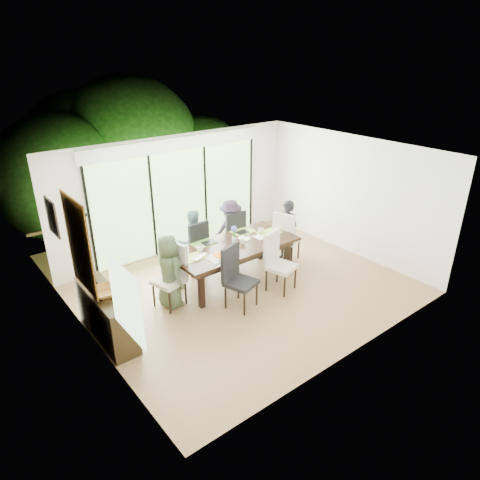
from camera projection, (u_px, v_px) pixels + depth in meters
floor at (248, 290)px, 8.51m from camera, size 6.00×5.00×0.01m
ceiling at (249, 155)px, 7.39m from camera, size 6.00×5.00×0.01m
wall_back at (179, 194)px, 9.74m from camera, size 6.00×0.02×2.70m
wall_front at (359, 280)px, 6.16m from camera, size 6.00×0.02×2.70m
wall_left at (90, 276)px, 6.25m from camera, size 0.02×5.00×2.70m
wall_right at (351, 195)px, 9.66m from camera, size 0.02×5.00×2.70m
glass_doors at (180, 201)px, 9.78m from camera, size 4.20×0.02×2.30m
blinds_header at (177, 144)px, 9.24m from camera, size 4.40×0.06×0.28m
mullion_a at (90, 222)px, 8.58m from camera, size 0.05×0.04×2.30m
mullion_b at (153, 207)px, 9.37m from camera, size 0.05×0.04×2.30m
mullion_c at (205, 195)px, 10.17m from camera, size 0.05×0.04×2.30m
mullion_d at (251, 184)px, 10.96m from camera, size 0.05×0.04×2.30m
side_window at (126, 302)px, 5.35m from camera, size 0.02×0.90×1.00m
deck at (164, 238)px, 10.96m from camera, size 6.00×1.80×0.10m
rail_top at (147, 207)px, 11.28m from camera, size 6.00×0.08×0.06m
foliage_left at (60, 178)px, 10.61m from camera, size 3.20×3.20×3.20m
foliage_mid at (130, 148)px, 12.14m from camera, size 4.00×4.00×4.00m
foliage_right at (199, 162)px, 12.80m from camera, size 2.80×2.80×2.80m
foliage_far at (87, 155)px, 12.14m from camera, size 3.60×3.60×3.60m
table_top at (234, 246)px, 8.54m from camera, size 2.61×1.20×0.07m
table_apron at (234, 250)px, 8.58m from camera, size 2.40×0.98×0.11m
table_leg_fl at (201, 289)px, 7.79m from camera, size 0.10×0.10×0.75m
table_leg_fr at (287, 257)px, 9.02m from camera, size 0.10×0.10×0.75m
table_leg_bl at (177, 272)px, 8.41m from camera, size 0.10×0.10×0.75m
table_leg_br at (260, 243)px, 9.63m from camera, size 0.10×0.10×0.75m
chair_left_end at (169, 277)px, 7.77m from camera, size 0.61×0.61×1.20m
chair_right_end at (287, 236)px, 9.47m from camera, size 0.66×0.66×1.20m
chair_far_left at (192, 246)px, 8.97m from camera, size 0.55×0.55×1.20m
chair_far_right at (230, 234)px, 9.54m from camera, size 0.54×0.54×1.20m
chair_near_left at (241, 278)px, 7.71m from camera, size 0.63×0.63×1.20m
chair_near_right at (282, 263)px, 8.28m from camera, size 0.62×0.62×1.20m
person_left_end at (169, 271)px, 7.74m from camera, size 0.41×0.66×1.40m
person_right_end at (287, 231)px, 9.41m from camera, size 0.49×0.70×1.40m
person_far_left at (192, 242)px, 8.91m from camera, size 0.72×0.52×1.40m
person_far_right at (231, 230)px, 9.48m from camera, size 0.73×0.56×1.40m
placemat_left at (194, 257)px, 7.99m from camera, size 0.48×0.35×0.01m
placemat_right at (269, 232)px, 9.07m from camera, size 0.48×0.35×0.01m
placemat_far_l at (204, 243)px, 8.56m from camera, size 0.48×0.35×0.01m
placemat_far_r at (243, 231)px, 9.12m from camera, size 0.48×0.35×0.01m
placemat_paper at (220, 257)px, 8.00m from camera, size 0.48×0.35×0.01m
tablet_far_l at (209, 243)px, 8.58m from camera, size 0.28×0.20×0.01m
tablet_far_r at (242, 232)px, 9.06m from camera, size 0.26×0.19×0.01m
papers at (262, 236)px, 8.89m from camera, size 0.33×0.24×0.00m
platter_base at (220, 256)px, 8.00m from camera, size 0.28×0.28×0.03m
platter_snacks at (220, 255)px, 7.99m from camera, size 0.22×0.22×0.02m
vase at (234, 240)px, 8.57m from camera, size 0.09×0.09×0.13m
hyacinth_stems at (234, 234)px, 8.51m from camera, size 0.04×0.04×0.17m
hyacinth_blooms at (234, 229)px, 8.47m from camera, size 0.12×0.12×0.12m
laptop at (201, 257)px, 7.97m from camera, size 0.42×0.35×0.03m
cup_a at (200, 249)px, 8.22m from camera, size 0.19×0.19×0.10m
cup_b at (243, 242)px, 8.52m from camera, size 0.15×0.15×0.10m
cup_c at (261, 231)px, 9.03m from camera, size 0.19×0.19×0.10m
book at (242, 240)px, 8.70m from camera, size 0.25×0.29×0.02m
sideboard at (107, 315)px, 6.96m from camera, size 0.43×1.52×0.86m
bowl at (105, 292)px, 6.68m from camera, size 0.45×0.45×0.11m
candlestick_base at (95, 283)px, 7.02m from camera, size 0.10×0.10×0.04m
candlestick_shaft at (90, 250)px, 6.77m from camera, size 0.02×0.02×1.19m
candlestick_pan at (84, 215)px, 6.53m from camera, size 0.10×0.10×0.03m
candle at (83, 211)px, 6.51m from camera, size 0.03×0.03×0.10m
tapestry at (79, 245)px, 6.41m from camera, size 0.02×1.00×1.50m
art_frame at (52, 217)px, 7.32m from camera, size 0.03×0.55×0.65m
art_canvas at (53, 217)px, 7.33m from camera, size 0.01×0.45×0.55m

